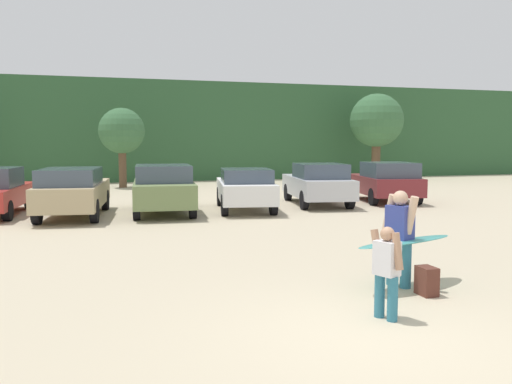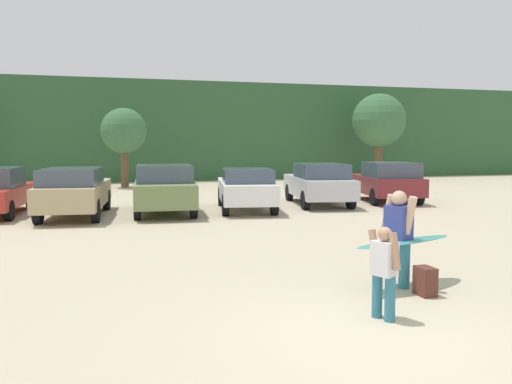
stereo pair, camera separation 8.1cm
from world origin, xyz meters
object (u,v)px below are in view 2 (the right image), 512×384
parked_car_maroon (387,181)px  surfboard_teal (404,242)px  parked_car_silver (319,183)px  parked_car_olive_green (164,188)px  parked_car_tan (74,190)px  parked_car_white (246,188)px  person_adult (398,233)px  backpack_dropped (425,281)px  person_child (384,267)px

parked_car_maroon → surfboard_teal: parked_car_maroon is taller
parked_car_silver → parked_car_olive_green: bearing=106.3°
parked_car_olive_green → surfboard_teal: 10.76m
parked_car_tan → parked_car_silver: 8.87m
parked_car_olive_green → parked_car_silver: (5.96, 0.74, -0.03)m
parked_car_white → person_adult: person_adult is taller
backpack_dropped → parked_car_tan: bearing=117.4°
person_child → surfboard_teal: bearing=-151.5°
person_adult → person_child: bearing=31.6°
parked_car_silver → parked_car_maroon: (3.01, 0.15, 0.01)m
person_adult → parked_car_silver: bearing=-127.9°
parked_car_silver → surfboard_teal: bearing=172.9°
parked_car_tan → parked_car_maroon: (11.84, 1.00, -0.02)m
parked_car_white → surfboard_teal: size_ratio=2.07×
parked_car_maroon → person_adult: bearing=161.5°
person_child → person_adult: bearing=-148.4°
person_adult → backpack_dropped: 0.91m
parked_car_olive_green → parked_car_silver: 6.00m
parked_car_maroon → person_child: parked_car_maroon is taller
parked_car_olive_green → backpack_dropped: 11.32m
parked_car_tan → parked_car_white: parked_car_tan is taller
parked_car_maroon → parked_car_white: bearing=110.0°
parked_car_white → parked_car_maroon: 6.20m
parked_car_silver → backpack_dropped: bearing=173.9°
parked_car_maroon → person_adult: (-6.36, -11.27, 0.07)m
parked_car_silver → person_adult: size_ratio=3.01×
parked_car_tan → parked_car_white: size_ratio=1.08×
person_child → parked_car_white: bearing=-117.5°
parked_car_olive_green → person_adult: size_ratio=2.99×
parked_car_white → backpack_dropped: bearing=-170.6°
parked_car_white → parked_car_silver: size_ratio=0.94×
parked_car_silver → person_child: size_ratio=3.81×
person_adult → person_child: person_adult is taller
parked_car_olive_green → parked_car_silver: size_ratio=0.99×
person_adult → surfboard_teal: bearing=140.0°
parked_car_white → parked_car_maroon: (6.12, 0.98, 0.04)m
person_adult → backpack_dropped: size_ratio=3.56×
parked_car_olive_green → person_child: size_ratio=3.79×
parked_car_olive_green → parked_car_maroon: 9.01m
person_adult → person_child: 1.78m
parked_car_tan → surfboard_teal: parked_car_tan is taller
parked_car_tan → parked_car_white: 5.72m
parked_car_white → person_child: parked_car_white is taller
parked_car_silver → backpack_dropped: 12.15m
parked_car_olive_green → parked_car_white: bearing=-86.6°
surfboard_teal → parked_car_olive_green: bearing=-93.2°
parked_car_silver → person_child: (-4.41, -12.53, -0.12)m
parked_car_tan → person_adult: size_ratio=3.07×
parked_car_white → parked_car_silver: (3.11, 0.83, 0.03)m
backpack_dropped → person_adult: bearing=103.4°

